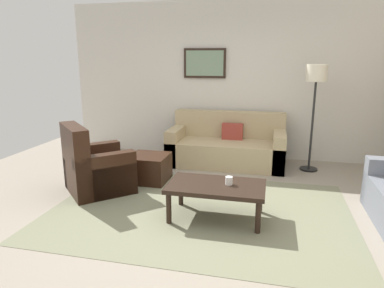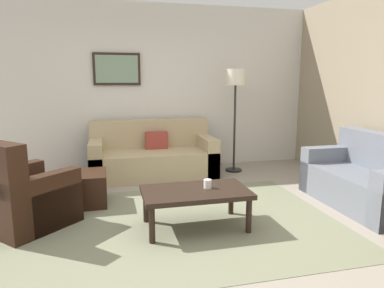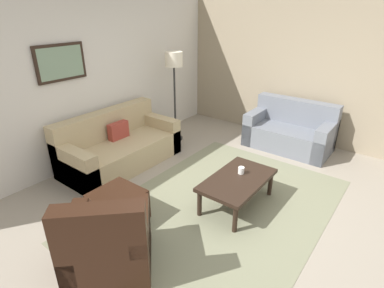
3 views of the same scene
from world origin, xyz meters
name	(u,v)px [view 3 (image 3 of 3)]	position (x,y,z in m)	size (l,w,h in m)	color
ground_plane	(219,209)	(0.00, 0.00, 0.00)	(8.00, 8.00, 0.00)	gray
rear_partition	(86,78)	(0.00, 2.60, 1.40)	(6.00, 0.12, 2.80)	silver
stone_feature_panel	(309,69)	(3.00, 0.00, 1.40)	(0.12, 5.20, 2.80)	gray
area_rug	(219,208)	(0.00, 0.00, 0.00)	(3.57, 2.49, 0.01)	gray
couch_main	(117,147)	(0.06, 2.08, 0.30)	(1.97, 0.95, 0.88)	tan
couch_loveseat	(290,132)	(2.47, 0.01, 0.30)	(0.83, 1.51, 0.88)	slate
armchair_leather	(108,248)	(-1.55, 0.29, 0.31)	(1.13, 1.13, 0.95)	black
ottoman	(118,207)	(-0.96, 0.87, 0.20)	(0.56, 0.56, 0.40)	black
coffee_table	(238,182)	(0.23, -0.13, 0.36)	(1.10, 0.64, 0.41)	black
cup	(241,170)	(0.37, -0.10, 0.46)	(0.08, 0.08, 0.09)	white
lamp_standing	(174,69)	(1.44, 1.97, 1.41)	(0.32, 0.32, 1.71)	black
framed_artwork	(61,63)	(-0.44, 2.51, 1.71)	(0.77, 0.04, 0.53)	black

